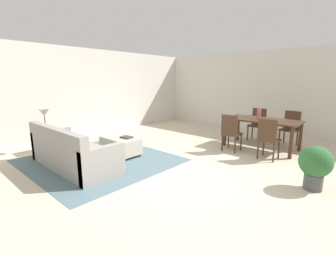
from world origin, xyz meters
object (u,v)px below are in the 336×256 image
at_px(couch, 72,153).
at_px(side_table, 46,135).
at_px(dining_table, 262,123).
at_px(potted_plant, 315,164).
at_px(dining_chair_near_left, 231,131).
at_px(vase_centerpiece, 259,114).
at_px(book_on_ottoman, 127,137).
at_px(ottoman_table, 121,145).
at_px(dining_chair_far_left, 258,122).
at_px(table_lamp, 44,114).
at_px(dining_chair_near_right, 268,137).
at_px(dining_chair_far_right, 290,126).

bearing_deg(couch, side_table, 177.33).
height_order(dining_table, potted_plant, dining_table).
relative_size(dining_chair_near_left, vase_centerpiece, 3.56).
relative_size(vase_centerpiece, book_on_ottoman, 0.99).
bearing_deg(ottoman_table, dining_chair_far_left, 63.78).
xyz_separation_m(dining_table, dining_chair_near_left, (-0.45, -0.78, -0.15)).
bearing_deg(table_lamp, dining_chair_near_right, 36.21).
distance_m(dining_chair_near_right, vase_centerpiece, 1.04).
bearing_deg(dining_chair_near_left, dining_chair_far_right, 60.93).
relative_size(couch, side_table, 4.05).
distance_m(dining_chair_near_left, potted_plant, 2.24).
relative_size(dining_table, dining_chair_far_right, 1.92).
height_order(side_table, dining_chair_near_right, dining_chair_near_right).
bearing_deg(table_lamp, ottoman_table, 35.94).
relative_size(dining_chair_far_left, book_on_ottoman, 3.54).
xyz_separation_m(ottoman_table, dining_table, (2.22, 2.77, 0.43)).
height_order(dining_chair_near_left, potted_plant, dining_chair_near_left).
bearing_deg(side_table, potted_plant, 21.51).
relative_size(couch, ottoman_table, 2.36).
height_order(dining_chair_far_left, potted_plant, dining_chair_far_left).
distance_m(side_table, dining_chair_far_right, 6.27).
bearing_deg(dining_chair_near_right, book_on_ottoman, -143.16).
xyz_separation_m(dining_chair_far_left, potted_plant, (1.99, -2.62, -0.10)).
xyz_separation_m(dining_chair_near_right, vase_centerpiece, (-0.55, 0.81, 0.37)).
height_order(table_lamp, book_on_ottoman, table_lamp).
bearing_deg(ottoman_table, vase_centerpiece, 52.58).
bearing_deg(side_table, dining_chair_far_left, 55.16).
distance_m(table_lamp, potted_plant, 5.67).
distance_m(dining_table, dining_chair_near_right, 0.94).
xyz_separation_m(dining_chair_far_left, vase_centerpiece, (0.34, -0.84, 0.37)).
bearing_deg(vase_centerpiece, potted_plant, -47.31).
bearing_deg(vase_centerpiece, dining_chair_near_left, -114.31).
bearing_deg(dining_table, dining_chair_far_right, 61.72).
bearing_deg(dining_chair_far_right, couch, -119.99).
height_order(vase_centerpiece, potted_plant, vase_centerpiece).
relative_size(dining_table, potted_plant, 2.45).
bearing_deg(side_table, vase_centerpiece, 46.87).
distance_m(couch, side_table, 1.42).
xyz_separation_m(dining_chair_far_right, potted_plant, (1.09, -2.63, -0.10)).
relative_size(dining_table, dining_chair_near_right, 1.92).
xyz_separation_m(table_lamp, dining_table, (3.70, 3.85, -0.29)).
height_order(ottoman_table, dining_chair_far_right, dining_chair_far_right).
distance_m(dining_table, vase_centerpiece, 0.24).
relative_size(dining_table, dining_chair_near_left, 1.92).
xyz_separation_m(side_table, dining_chair_far_right, (4.16, 4.70, 0.08)).
xyz_separation_m(couch, book_on_ottoman, (0.22, 1.21, 0.15)).
height_order(ottoman_table, dining_chair_far_left, dining_chair_far_left).
bearing_deg(table_lamp, couch, -2.67).
xyz_separation_m(ottoman_table, vase_centerpiece, (2.12, 2.78, 0.65)).
xyz_separation_m(side_table, book_on_ottoman, (1.63, 1.15, 0.00)).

